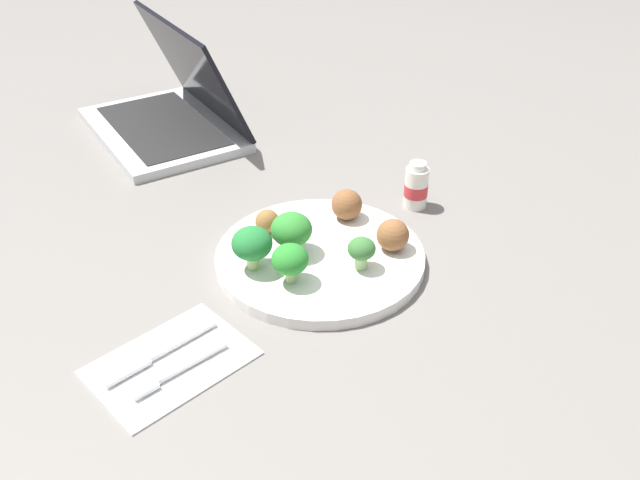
{
  "coord_description": "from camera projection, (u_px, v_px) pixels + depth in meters",
  "views": [
    {
      "loc": [
        0.48,
        0.56,
        0.54
      ],
      "look_at": [
        0.0,
        0.0,
        0.04
      ],
      "focal_mm": 38.01,
      "sensor_mm": 36.0,
      "label": 1
    }
  ],
  "objects": [
    {
      "name": "laptop",
      "position": [
        171.0,
        112.0,
        1.24
      ],
      "size": [
        0.27,
        0.35,
        0.2
      ],
      "color": "silver",
      "rests_on": "ground_plane"
    },
    {
      "name": "broccoli_floret_center",
      "position": [
        290.0,
        260.0,
        0.83
      ],
      "size": [
        0.05,
        0.05,
        0.05
      ],
      "color": "#98BA70",
      "rests_on": "plate"
    },
    {
      "name": "knife",
      "position": [
        156.0,
        354.0,
        0.76
      ],
      "size": [
        0.15,
        0.02,
        0.01
      ],
      "color": "silver",
      "rests_on": "napkin"
    },
    {
      "name": "broccoli_floret_front_right",
      "position": [
        292.0,
        230.0,
        0.88
      ],
      "size": [
        0.05,
        0.05,
        0.06
      ],
      "color": "#A4C380",
      "rests_on": "plate"
    },
    {
      "name": "broccoli_floret_back_right",
      "position": [
        252.0,
        244.0,
        0.86
      ],
      "size": [
        0.05,
        0.05,
        0.06
      ],
      "color": "#A9C97B",
      "rests_on": "plate"
    },
    {
      "name": "broccoli_floret_mid_left",
      "position": [
        362.0,
        250.0,
        0.86
      ],
      "size": [
        0.04,
        0.04,
        0.04
      ],
      "color": "#99C57D",
      "rests_on": "plate"
    },
    {
      "name": "ground_plane",
      "position": [
        320.0,
        262.0,
        0.91
      ],
      "size": [
        4.0,
        4.0,
        0.0
      ],
      "primitive_type": "plane",
      "color": "slate"
    },
    {
      "name": "napkin",
      "position": [
        171.0,
        362.0,
        0.75
      ],
      "size": [
        0.18,
        0.13,
        0.01
      ],
      "primitive_type": "cube",
      "rotation": [
        0.0,
        0.0,
        0.05
      ],
      "color": "white",
      "rests_on": "ground_plane"
    },
    {
      "name": "meatball_front_right",
      "position": [
        393.0,
        235.0,
        0.9
      ],
      "size": [
        0.04,
        0.04,
        0.04
      ],
      "primitive_type": "sphere",
      "color": "brown",
      "rests_on": "plate"
    },
    {
      "name": "plate",
      "position": [
        320.0,
        257.0,
        0.91
      ],
      "size": [
        0.28,
        0.28,
        0.02
      ],
      "primitive_type": "cylinder",
      "color": "white",
      "rests_on": "ground_plane"
    },
    {
      "name": "yogurt_bottle",
      "position": [
        416.0,
        187.0,
        1.02
      ],
      "size": [
        0.04,
        0.04,
        0.07
      ],
      "color": "white",
      "rests_on": "ground_plane"
    },
    {
      "name": "meatball_near_rim",
      "position": [
        347.0,
        205.0,
        0.96
      ],
      "size": [
        0.04,
        0.04,
        0.04
      ],
      "primitive_type": "sphere",
      "color": "brown",
      "rests_on": "plate"
    },
    {
      "name": "fork",
      "position": [
        173.0,
        370.0,
        0.73
      ],
      "size": [
        0.12,
        0.02,
        0.01
      ],
      "color": "silver",
      "rests_on": "napkin"
    },
    {
      "name": "meatball_back_left",
      "position": [
        267.0,
        221.0,
        0.94
      ],
      "size": [
        0.03,
        0.03,
        0.03
      ],
      "primitive_type": "sphere",
      "color": "brown",
      "rests_on": "plate"
    }
  ]
}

